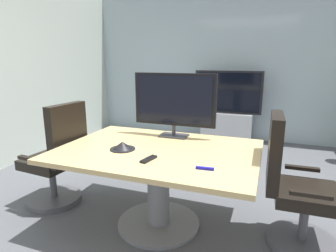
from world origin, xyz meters
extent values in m
plane|color=#515459|center=(0.00, 0.00, 0.00)|extent=(7.38, 7.38, 0.00)
cube|color=#9EB2B7|center=(0.00, 3.19, 1.37)|extent=(5.55, 0.10, 2.75)
cube|color=tan|center=(-0.14, -0.12, 0.72)|extent=(1.72, 1.23, 0.04)
cylinder|color=slate|center=(-0.14, -0.12, 0.35)|extent=(0.20, 0.20, 0.70)
cylinder|color=slate|center=(-0.14, -0.12, 0.01)|extent=(0.76, 0.76, 0.03)
cylinder|color=#4C4C51|center=(-1.37, -0.12, 0.03)|extent=(0.56, 0.56, 0.06)
cylinder|color=#4C4C51|center=(-1.37, -0.12, 0.24)|extent=(0.07, 0.07, 0.36)
cube|color=black|center=(-1.37, -0.12, 0.46)|extent=(0.52, 0.52, 0.10)
cube|color=black|center=(-1.10, -0.14, 0.79)|extent=(0.13, 0.46, 0.60)
cube|color=black|center=(-1.33, 0.14, 0.58)|extent=(0.28, 0.07, 0.03)
cube|color=black|center=(-1.37, -0.38, 0.58)|extent=(0.28, 0.07, 0.03)
cylinder|color=#4C4C51|center=(1.08, 0.01, 0.03)|extent=(0.56, 0.56, 0.06)
cylinder|color=#4C4C51|center=(1.08, 0.01, 0.24)|extent=(0.07, 0.07, 0.36)
cube|color=black|center=(1.08, 0.01, 0.46)|extent=(0.49, 0.49, 0.10)
cube|color=black|center=(0.81, 0.00, 0.79)|extent=(0.10, 0.46, 0.60)
cube|color=black|center=(1.07, -0.25, 0.58)|extent=(0.28, 0.06, 0.03)
cube|color=black|center=(1.06, 0.27, 0.58)|extent=(0.28, 0.06, 0.03)
cube|color=#333338|center=(-0.15, 0.31, 0.75)|extent=(0.28, 0.18, 0.02)
cylinder|color=#333338|center=(-0.15, 0.31, 0.81)|extent=(0.04, 0.04, 0.10)
cube|color=black|center=(-0.15, 0.32, 1.12)|extent=(0.84, 0.04, 0.52)
cube|color=black|center=(-0.15, 0.30, 1.12)|extent=(0.77, 0.01, 0.47)
cube|color=#B7BABC|center=(0.01, 2.84, 0.28)|extent=(0.90, 0.36, 0.55)
cube|color=black|center=(0.01, 2.82, 0.93)|extent=(1.20, 0.06, 0.76)
cube|color=black|center=(0.01, 2.79, 0.93)|extent=(1.12, 0.01, 0.69)
cone|color=black|center=(-0.43, -0.25, 0.78)|extent=(0.19, 0.19, 0.07)
cylinder|color=black|center=(-0.43, -0.25, 0.75)|extent=(0.22, 0.22, 0.01)
cube|color=black|center=(-0.10, -0.42, 0.75)|extent=(0.08, 0.18, 0.02)
cube|color=#1919A5|center=(0.35, -0.45, 0.75)|extent=(0.13, 0.03, 0.02)
camera|label=1|loc=(0.76, -2.30, 1.51)|focal=30.05mm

